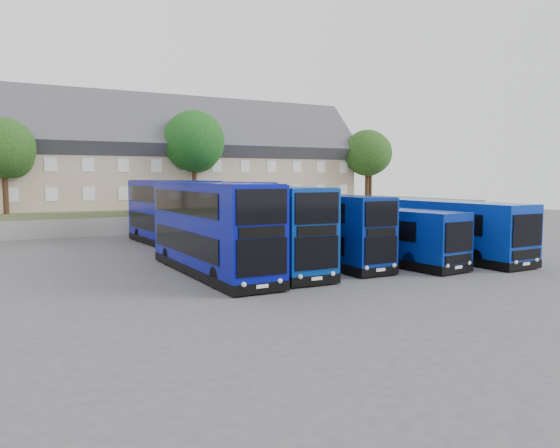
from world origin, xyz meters
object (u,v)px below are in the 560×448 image
at_px(tree_west, 6,150).
at_px(tree_mid, 195,144).
at_px(dd_front_mid, 265,229).
at_px(tree_east, 368,155).
at_px(coach_east_a, 379,235).
at_px(dd_front_left, 211,230).
at_px(tree_far, 371,155).

bearing_deg(tree_west, tree_mid, 1.79).
relative_size(dd_front_mid, tree_east, 1.38).
height_order(dd_front_mid, coach_east_a, dd_front_mid).
bearing_deg(tree_west, dd_front_left, -69.89).
distance_m(dd_front_mid, coach_east_a, 7.30).
xyz_separation_m(dd_front_mid, tree_mid, (4.57, 23.06, 5.88)).
relative_size(tree_west, tree_mid, 0.83).
distance_m(coach_east_a, tree_far, 38.75).
relative_size(dd_front_left, tree_mid, 1.28).
xyz_separation_m(coach_east_a, tree_west, (-18.67, 23.31, 5.51)).
bearing_deg(dd_front_left, tree_east, 39.91).
height_order(tree_west, tree_far, tree_far).
distance_m(tree_east, tree_far, 9.23).
bearing_deg(dd_front_mid, tree_mid, 81.34).
bearing_deg(dd_front_left, tree_mid, 72.23).
bearing_deg(tree_east, coach_east_a, -126.62).
height_order(tree_west, tree_mid, tree_mid).
bearing_deg(tree_east, tree_far, 49.40).
distance_m(coach_east_a, tree_east, 29.63).
bearing_deg(tree_mid, dd_front_mid, -101.20).
distance_m(dd_front_mid, tree_far, 42.88).
bearing_deg(coach_east_a, tree_far, 47.65).
bearing_deg(tree_far, dd_front_mid, -135.96).
relative_size(dd_front_left, tree_west, 1.53).
xyz_separation_m(tree_west, tree_east, (36.00, 0.00, 0.34)).
distance_m(dd_front_left, tree_far, 45.23).
xyz_separation_m(dd_front_mid, coach_east_a, (7.24, -0.76, -0.64)).
xyz_separation_m(coach_east_a, tree_far, (23.33, 30.31, 6.19)).
distance_m(dd_front_mid, tree_east, 33.75).
relative_size(tree_mid, tree_far, 1.06).
relative_size(tree_mid, tree_east, 1.12).
xyz_separation_m(coach_east_a, tree_east, (17.33, 23.31, 5.85)).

